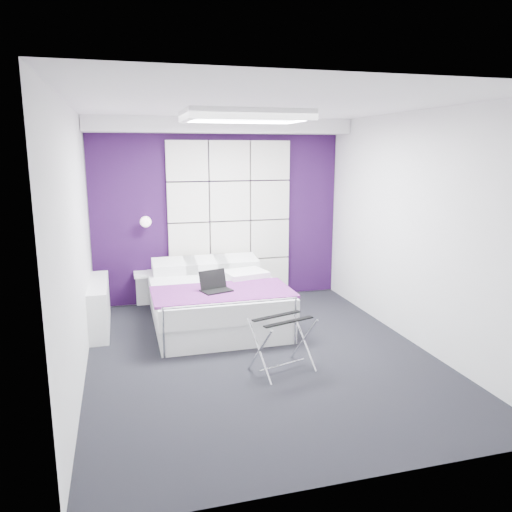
# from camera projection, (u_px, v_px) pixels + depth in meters

# --- Properties ---
(floor) EXTENTS (4.40, 4.40, 0.00)m
(floor) POSITION_uv_depth(u_px,v_px,m) (260.00, 355.00, 5.41)
(floor) COLOR black
(floor) RESTS_ON ground
(ceiling) EXTENTS (4.40, 4.40, 0.00)m
(ceiling) POSITION_uv_depth(u_px,v_px,m) (260.00, 106.00, 4.87)
(ceiling) COLOR white
(ceiling) RESTS_ON wall_back
(wall_back) EXTENTS (3.60, 0.00, 3.60)m
(wall_back) POSITION_uv_depth(u_px,v_px,m) (219.00, 212.00, 7.21)
(wall_back) COLOR silver
(wall_back) RESTS_ON floor
(wall_left) EXTENTS (0.00, 4.40, 4.40)m
(wall_left) POSITION_uv_depth(u_px,v_px,m) (76.00, 245.00, 4.67)
(wall_left) COLOR silver
(wall_left) RESTS_ON floor
(wall_right) EXTENTS (0.00, 4.40, 4.40)m
(wall_right) POSITION_uv_depth(u_px,v_px,m) (414.00, 229.00, 5.60)
(wall_right) COLOR silver
(wall_right) RESTS_ON floor
(accent_wall) EXTENTS (3.58, 0.02, 2.58)m
(accent_wall) POSITION_uv_depth(u_px,v_px,m) (219.00, 212.00, 7.20)
(accent_wall) COLOR #290D38
(accent_wall) RESTS_ON wall_back
(soffit) EXTENTS (3.58, 0.50, 0.20)m
(soffit) POSITION_uv_depth(u_px,v_px,m) (221.00, 126.00, 6.73)
(soffit) COLOR white
(soffit) RESTS_ON wall_back
(headboard) EXTENTS (1.80, 0.08, 2.30)m
(headboard) POSITION_uv_depth(u_px,v_px,m) (230.00, 221.00, 7.22)
(headboard) COLOR silver
(headboard) RESTS_ON wall_back
(skylight) EXTENTS (1.36, 0.86, 0.12)m
(skylight) POSITION_uv_depth(u_px,v_px,m) (245.00, 115.00, 5.45)
(skylight) COLOR white
(skylight) RESTS_ON ceiling
(wall_lamp) EXTENTS (0.15, 0.15, 0.15)m
(wall_lamp) POSITION_uv_depth(u_px,v_px,m) (146.00, 221.00, 6.83)
(wall_lamp) COLOR white
(wall_lamp) RESTS_ON wall_back
(radiator) EXTENTS (0.22, 1.20, 0.60)m
(radiator) POSITION_uv_depth(u_px,v_px,m) (99.00, 306.00, 6.13)
(radiator) COLOR white
(radiator) RESTS_ON floor
(bed) EXTENTS (1.63, 1.97, 0.69)m
(bed) POSITION_uv_depth(u_px,v_px,m) (215.00, 301.00, 6.37)
(bed) COLOR white
(bed) RESTS_ON floor
(nightstand) EXTENTS (0.40, 0.31, 0.04)m
(nightstand) POSITION_uv_depth(u_px,v_px,m) (149.00, 274.00, 6.94)
(nightstand) COLOR white
(nightstand) RESTS_ON wall_back
(luggage_rack) EXTENTS (0.56, 0.41, 0.55)m
(luggage_rack) POSITION_uv_depth(u_px,v_px,m) (282.00, 344.00, 4.97)
(luggage_rack) COLOR silver
(luggage_rack) RESTS_ON floor
(laptop) EXTENTS (0.34, 0.24, 0.24)m
(laptop) POSITION_uv_depth(u_px,v_px,m) (216.00, 286.00, 5.87)
(laptop) COLOR black
(laptop) RESTS_ON bed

